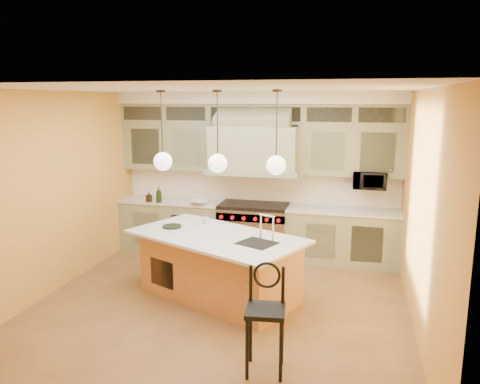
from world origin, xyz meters
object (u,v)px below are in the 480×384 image
(microwave, at_px, (370,180))
(range, at_px, (254,230))
(counter_stool, at_px, (266,312))
(kitchen_island, at_px, (219,265))

(microwave, bearing_deg, range, -176.88)
(microwave, bearing_deg, counter_stool, -106.23)
(kitchen_island, height_order, microwave, microwave)
(kitchen_island, xyz_separation_m, microwave, (2.05, 1.96, 0.98))
(range, height_order, kitchen_island, kitchen_island)
(range, distance_m, kitchen_island, 1.85)
(counter_stool, bearing_deg, kitchen_island, 114.03)
(range, height_order, counter_stool, counter_stool)
(kitchen_island, relative_size, counter_stool, 2.42)
(kitchen_island, xyz_separation_m, counter_stool, (0.99, -1.66, 0.17))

